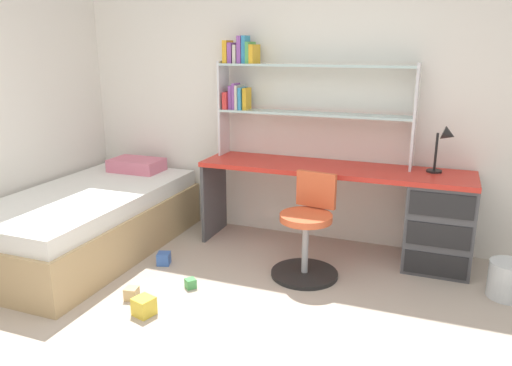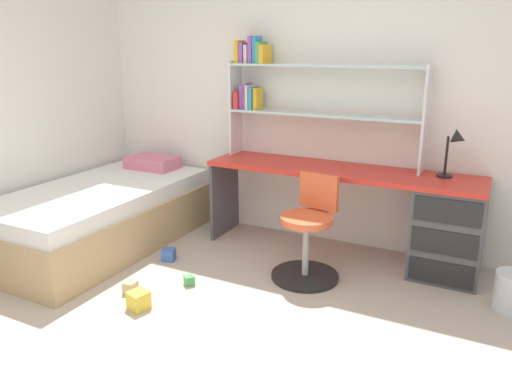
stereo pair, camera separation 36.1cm
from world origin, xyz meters
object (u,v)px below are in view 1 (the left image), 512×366
Objects in this scene: desk at (407,212)px; waste_bin at (508,280)px; toy_block_green_1 at (191,283)px; desk_lamp at (445,142)px; toy_block_yellow_0 at (144,306)px; bookshelf_hutch at (285,88)px; toy_block_blue_2 at (164,259)px; swivel_chair at (307,236)px; bed_platform at (89,221)px; toy_block_natural_3 at (132,293)px.

desk is 8.42× the size of waste_bin.
waste_bin is at bearing 17.61° from toy_block_green_1.
desk_lamp is at bearing 139.19° from waste_bin.
desk_lamp is 5.37× the size of toy_block_green_1.
toy_block_yellow_0 is at bearing -135.61° from desk.
toy_block_green_1 is at bearing -145.89° from desk_lamp.
waste_bin is at bearing -15.64° from bookshelf_hutch.
bookshelf_hutch is 1.77m from toy_block_blue_2.
swivel_chair is 6.41× the size of toy_block_yellow_0.
toy_block_yellow_0 is at bearing -36.05° from bed_platform.
toy_block_natural_3 is at bearing -81.07° from toy_block_blue_2.
toy_block_blue_2 is (-1.82, -0.77, -0.38)m from desk.
waste_bin is 2.54m from toy_block_yellow_0.
desk_lamp is 3.10× the size of toy_block_yellow_0.
waste_bin is 2.66m from toy_block_natural_3.
toy_block_green_1 is at bearing -104.97° from bookshelf_hutch.
toy_block_blue_2 reaches higher than toy_block_green_1.
bookshelf_hutch is (-1.10, 0.15, 0.95)m from desk.
bookshelf_hutch is at bearing 164.36° from waste_bin.
toy_block_yellow_0 is at bearing -103.54° from toy_block_green_1.
desk is at bearing 37.96° from toy_block_natural_3.
toy_block_natural_3 is (-1.73, -1.35, -0.39)m from desk.
bookshelf_hutch is 2.14× the size of swivel_chair.
swivel_chair is (-0.92, -0.59, -0.69)m from desk_lamp.
swivel_chair is 0.95m from toy_block_green_1.
toy_block_green_1 is (-2.16, -0.69, -0.10)m from waste_bin.
toy_block_green_1 is at bearing -15.32° from bed_platform.
desk_lamp is at bearing 16.87° from desk.
swivel_chair is 7.96× the size of toy_block_blue_2.
bed_platform is (-1.48, -0.89, -1.11)m from bookshelf_hutch.
desk is 0.88m from waste_bin.
toy_block_natural_3 is at bearing -35.97° from bed_platform.
bookshelf_hutch is 17.04× the size of toy_block_blue_2.
desk_lamp is at bearing 34.11° from toy_block_green_1.
toy_block_natural_3 is (-2.47, -0.99, -0.09)m from waste_bin.
bed_platform is at bearing 177.50° from toy_block_blue_2.
swivel_chair reaches higher than waste_bin.
desk reaches higher than bed_platform.
desk_lamp is 1.43× the size of waste_bin.
bed_platform is (-2.81, -0.81, -0.74)m from desk_lamp.
swivel_chair is 1.31m from toy_block_yellow_0.
bed_platform is at bearing 164.68° from toy_block_green_1.
desk reaches higher than waste_bin.
desk is 1.46m from bookshelf_hutch.
toy_block_natural_3 is (0.85, -0.61, -0.23)m from bed_platform.
bookshelf_hutch is 1.39m from desk_lamp.
bed_platform reaches higher than toy_block_green_1.
toy_block_blue_2 is at bearing -167.72° from swivel_chair.
bed_platform is at bearing -173.54° from swivel_chair.
bed_platform is 7.62× the size of waste_bin.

